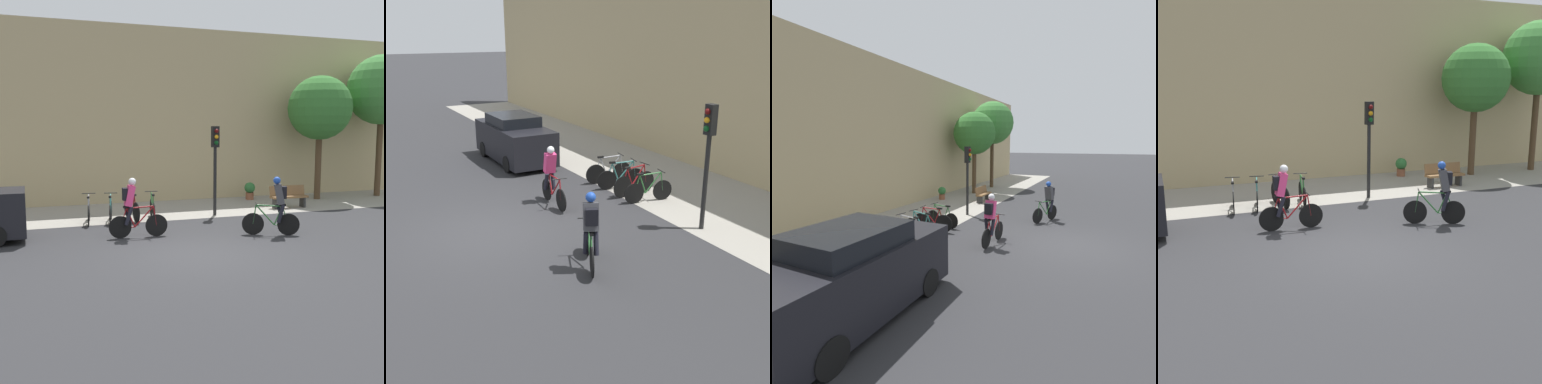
# 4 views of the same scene
# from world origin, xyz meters

# --- Properties ---
(ground) EXTENTS (200.00, 200.00, 0.00)m
(ground) POSITION_xyz_m (0.00, 0.00, 0.00)
(ground) COLOR #2B2B2D
(kerb_strip) EXTENTS (44.00, 4.50, 0.01)m
(kerb_strip) POSITION_xyz_m (0.00, 6.75, 0.00)
(kerb_strip) COLOR gray
(kerb_strip) RESTS_ON ground
(building_facade) EXTENTS (44.00, 0.60, 7.49)m
(building_facade) POSITION_xyz_m (0.00, 9.30, 3.74)
(building_facade) COLOR tan
(building_facade) RESTS_ON ground
(cyclist_pink) EXTENTS (1.74, 0.46, 1.77)m
(cyclist_pink) POSITION_xyz_m (-1.17, 2.34, 0.95)
(cyclist_pink) COLOR black
(cyclist_pink) RESTS_ON ground
(cyclist_grey) EXTENTS (1.58, 0.78, 1.77)m
(cyclist_grey) POSITION_xyz_m (3.00, 1.25, 0.95)
(cyclist_grey) COLOR black
(cyclist_grey) RESTS_ON ground
(parked_bike_0) EXTENTS (0.46, 1.66, 0.98)m
(parked_bike_0) POSITION_xyz_m (-2.10, 4.98, 0.40)
(parked_bike_0) COLOR black
(parked_bike_0) RESTS_ON ground
(parked_bike_1) EXTENTS (0.50, 1.62, 0.96)m
(parked_bike_1) POSITION_xyz_m (-1.36, 4.98, 0.39)
(parked_bike_1) COLOR black
(parked_bike_1) RESTS_ON ground
(parked_bike_2) EXTENTS (0.46, 1.65, 0.98)m
(parked_bike_2) POSITION_xyz_m (-0.62, 4.98, 0.41)
(parked_bike_2) COLOR black
(parked_bike_2) RESTS_ON ground
(parked_bike_3) EXTENTS (0.46, 1.59, 0.95)m
(parked_bike_3) POSITION_xyz_m (0.12, 4.98, 0.39)
(parked_bike_3) COLOR black
(parked_bike_3) RESTS_ON ground
(traffic_light_pole) EXTENTS (0.26, 0.30, 3.27)m
(traffic_light_pole) POSITION_xyz_m (2.49, 4.94, 2.28)
(traffic_light_pole) COLOR black
(traffic_light_pole) RESTS_ON ground
(bench) EXTENTS (1.57, 0.44, 0.89)m
(bench) POSITION_xyz_m (5.94, 5.56, 0.47)
(bench) COLOR brown
(bench) RESTS_ON ground
(street_tree_0) EXTENTS (2.83, 2.83, 5.51)m
(street_tree_0) POSITION_xyz_m (8.41, 7.25, 4.07)
(street_tree_0) COLOR #4C3823
(street_tree_0) RESTS_ON ground
(street_tree_1) EXTENTS (3.21, 3.21, 6.57)m
(street_tree_1) POSITION_xyz_m (11.72, 7.22, 4.93)
(street_tree_1) COLOR #4C3823
(street_tree_1) RESTS_ON ground
(potted_plant) EXTENTS (0.48, 0.48, 0.78)m
(potted_plant) POSITION_xyz_m (5.43, 8.08, 0.44)
(potted_plant) COLOR brown
(potted_plant) RESTS_ON ground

